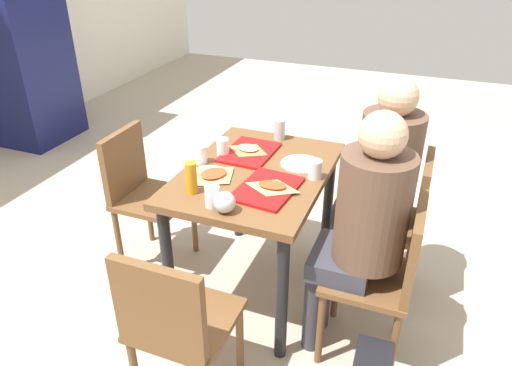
{
  "coord_description": "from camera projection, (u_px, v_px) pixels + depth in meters",
  "views": [
    {
      "loc": [
        -2.09,
        -0.82,
        1.93
      ],
      "look_at": [
        0.0,
        0.0,
        0.7
      ],
      "focal_mm": 33.48,
      "sensor_mm": 36.0,
      "label": 1
    }
  ],
  "objects": [
    {
      "name": "chair_left_end",
      "position": [
        175.0,
        323.0,
        1.92
      ],
      "size": [
        0.4,
        0.4,
        0.87
      ],
      "color": "brown",
      "rests_on": "ground_plane"
    },
    {
      "name": "drink_fridge",
      "position": [
        21.0,
        42.0,
        4.41
      ],
      "size": [
        0.7,
        0.6,
        1.9
      ],
      "primitive_type": "cube",
      "color": "#14194C",
      "rests_on": "ground_plane"
    },
    {
      "name": "person_in_brown_jacket",
      "position": [
        380.0,
        172.0,
        2.54
      ],
      "size": [
        0.32,
        0.42,
        1.28
      ],
      "color": "#383842",
      "rests_on": "ground_plane"
    },
    {
      "name": "pizza_slice_a",
      "position": [
        272.0,
        186.0,
        2.32
      ],
      "size": [
        0.13,
        0.2,
        0.02
      ],
      "color": "#DBAD60",
      "rests_on": "tray_red_near"
    },
    {
      "name": "foil_bundle",
      "position": [
        225.0,
        202.0,
        2.13
      ],
      "size": [
        0.1,
        0.1,
        0.1
      ],
      "primitive_type": "sphere",
      "color": "silver",
      "rests_on": "main_table"
    },
    {
      "name": "soda_can",
      "position": [
        280.0,
        130.0,
        2.85
      ],
      "size": [
        0.07,
        0.07,
        0.12
      ],
      "primitive_type": "cylinder",
      "color": "#B7BCC6",
      "rests_on": "main_table"
    },
    {
      "name": "pizza_slice_b",
      "position": [
        248.0,
        149.0,
        2.7
      ],
      "size": [
        0.16,
        0.2,
        0.02
      ],
      "color": "#C68C47",
      "rests_on": "tray_red_far"
    },
    {
      "name": "chair_far_side",
      "position": [
        141.0,
        188.0,
        2.88
      ],
      "size": [
        0.4,
        0.4,
        0.87
      ],
      "color": "brown",
      "rests_on": "ground_plane"
    },
    {
      "name": "plastic_cup_c",
      "position": [
        212.0,
        196.0,
        2.18
      ],
      "size": [
        0.07,
        0.07,
        0.1
      ],
      "primitive_type": "cylinder",
      "color": "white",
      "rests_on": "main_table"
    },
    {
      "name": "tray_red_near",
      "position": [
        267.0,
        189.0,
        2.33
      ],
      "size": [
        0.38,
        0.29,
        0.02
      ],
      "primitive_type": "cube",
      "rotation": [
        0.0,
        0.0,
        -0.09
      ],
      "color": "#B21414",
      "rests_on": "main_table"
    },
    {
      "name": "paper_plate_near_edge",
      "position": [
        301.0,
        164.0,
        2.58
      ],
      "size": [
        0.22,
        0.22,
        0.01
      ],
      "primitive_type": "cylinder",
      "color": "white",
      "rests_on": "main_table"
    },
    {
      "name": "chair_near_left",
      "position": [
        387.0,
        272.0,
        2.2
      ],
      "size": [
        0.4,
        0.4,
        0.87
      ],
      "color": "brown",
      "rests_on": "ground_plane"
    },
    {
      "name": "person_in_red",
      "position": [
        362.0,
        221.0,
        2.12
      ],
      "size": [
        0.32,
        0.42,
        1.28
      ],
      "color": "#383842",
      "rests_on": "ground_plane"
    },
    {
      "name": "paper_plate_center",
      "position": [
        209.0,
        176.0,
        2.46
      ],
      "size": [
        0.22,
        0.22,
        0.01
      ],
      "primitive_type": "cylinder",
      "color": "white",
      "rests_on": "main_table"
    },
    {
      "name": "plastic_cup_a",
      "position": [
        201.0,
        154.0,
        2.57
      ],
      "size": [
        0.07,
        0.07,
        0.1
      ],
      "primitive_type": "cylinder",
      "color": "white",
      "rests_on": "main_table"
    },
    {
      "name": "condiment_bottle",
      "position": [
        191.0,
        178.0,
        2.27
      ],
      "size": [
        0.06,
        0.06,
        0.16
      ],
      "primitive_type": "cylinder",
      "color": "orange",
      "rests_on": "main_table"
    },
    {
      "name": "chair_near_right",
      "position": [
        400.0,
        216.0,
        2.62
      ],
      "size": [
        0.4,
        0.4,
        0.87
      ],
      "color": "brown",
      "rests_on": "ground_plane"
    },
    {
      "name": "plastic_cup_b",
      "position": [
        315.0,
        169.0,
        2.42
      ],
      "size": [
        0.07,
        0.07,
        0.1
      ],
      "primitive_type": "cylinder",
      "color": "white",
      "rests_on": "main_table"
    },
    {
      "name": "ground_plane",
      "position": [
        256.0,
        285.0,
        2.9
      ],
      "size": [
        10.0,
        10.0,
        0.02
      ],
      "primitive_type": "cube",
      "color": "#B7A893"
    },
    {
      "name": "pizza_slice_c",
      "position": [
        214.0,
        174.0,
        2.44
      ],
      "size": [
        0.26,
        0.23,
        0.02
      ],
      "color": "#DBAD60",
      "rests_on": "paper_plate_center"
    },
    {
      "name": "plastic_cup_d",
      "position": [
        223.0,
        147.0,
        2.65
      ],
      "size": [
        0.07,
        0.07,
        0.1
      ],
      "primitive_type": "cylinder",
      "color": "white",
      "rests_on": "main_table"
    },
    {
      "name": "tray_red_far",
      "position": [
        249.0,
        152.0,
        2.7
      ],
      "size": [
        0.37,
        0.27,
        0.02
      ],
      "primitive_type": "cube",
      "rotation": [
        0.0,
        0.0,
        -0.03
      ],
      "color": "#B21414",
      "rests_on": "main_table"
    },
    {
      "name": "main_table",
      "position": [
        256.0,
        190.0,
        2.58
      ],
      "size": [
        1.02,
        0.73,
        0.78
      ],
      "color": "brown",
      "rests_on": "ground_plane"
    }
  ]
}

